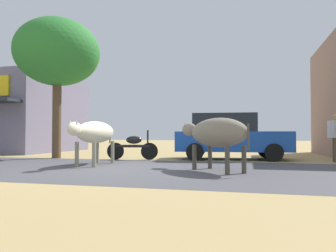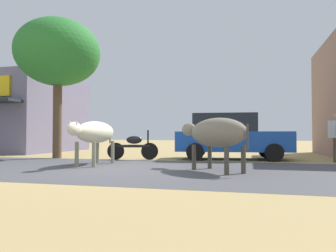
{
  "view_description": "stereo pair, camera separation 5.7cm",
  "coord_description": "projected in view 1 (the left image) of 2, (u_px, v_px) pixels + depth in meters",
  "views": [
    {
      "loc": [
        3.46,
        -7.77,
        0.9
      ],
      "look_at": [
        1.05,
        1.87,
        1.16
      ],
      "focal_mm": 33.88,
      "sensor_mm": 36.0,
      "label": 1
    },
    {
      "loc": [
        3.52,
        -7.76,
        0.9
      ],
      "look_at": [
        1.05,
        1.87,
        1.16
      ],
      "focal_mm": 33.88,
      "sensor_mm": 36.0,
      "label": 2
    }
  ],
  "objects": [
    {
      "name": "asphalt_road",
      "position": [
        112.0,
        168.0,
        8.35
      ],
      "size": [
        72.0,
        5.45,
        0.0
      ],
      "primitive_type": "cube",
      "color": "#4C4B50",
      "rests_on": "ground"
    },
    {
      "name": "cow_far_dark",
      "position": [
        216.0,
        133.0,
        7.75
      ],
      "size": [
        2.08,
        2.07,
        1.3
      ],
      "color": "slate",
      "rests_on": "ground"
    },
    {
      "name": "roadside_tree",
      "position": [
        57.0,
        53.0,
        12.12
      ],
      "size": [
        3.2,
        3.2,
        5.33
      ],
      "color": "brown",
      "rests_on": "ground"
    },
    {
      "name": "ground",
      "position": [
        112.0,
        168.0,
        8.35
      ],
      "size": [
        80.0,
        80.0,
        0.0
      ],
      "primitive_type": "plane",
      "color": "tan"
    },
    {
      "name": "parked_motorcycle",
      "position": [
        133.0,
        147.0,
        11.29
      ],
      "size": [
        1.8,
        0.43,
        1.05
      ],
      "color": "black",
      "rests_on": "ground"
    },
    {
      "name": "parked_hatchback_car",
      "position": [
        230.0,
        136.0,
        11.48
      ],
      "size": [
        4.15,
        2.17,
        1.64
      ],
      "color": "#1849A7",
      "rests_on": "ground"
    },
    {
      "name": "pedestrian_by_shop",
      "position": [
        335.0,
        134.0,
        10.16
      ],
      "size": [
        0.47,
        0.61,
        1.56
      ],
      "color": "brown",
      "rests_on": "ground"
    },
    {
      "name": "cow_near_brown",
      "position": [
        95.0,
        133.0,
        9.29
      ],
      "size": [
        0.75,
        2.51,
        1.28
      ],
      "color": "beige",
      "rests_on": "ground"
    }
  ]
}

